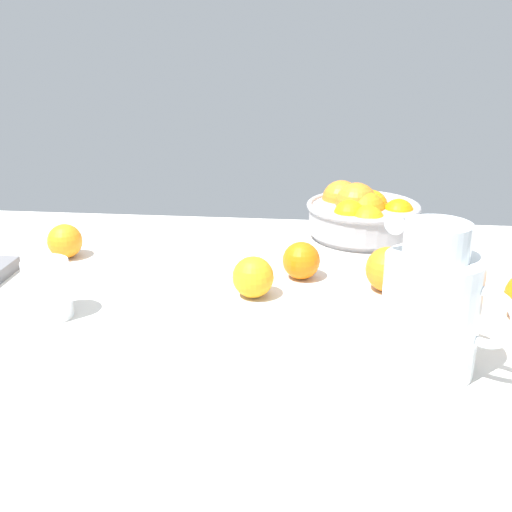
{
  "coord_description": "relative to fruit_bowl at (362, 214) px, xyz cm",
  "views": [
    {
      "loc": [
        8.77,
        -91.52,
        42.3
      ],
      "look_at": [
        -1.24,
        3.77,
        7.04
      ],
      "focal_mm": 44.16,
      "sensor_mm": 36.0,
      "label": 1
    }
  ],
  "objects": [
    {
      "name": "ground_plane",
      "position": [
        -17.72,
        -37.1,
        -6.49
      ],
      "size": [
        145.43,
        96.02,
        3.0
      ],
      "primitive_type": "cube",
      "color": "silver"
    },
    {
      "name": "loose_orange_3",
      "position": [
        -57.39,
        -18.86,
        -1.67
      ],
      "size": [
        6.64,
        6.64,
        6.64
      ],
      "primitive_type": "sphere",
      "color": "orange",
      "rests_on": "ground_plane"
    },
    {
      "name": "juice_pitcher",
      "position": [
        5.56,
        -54.37,
        2.62
      ],
      "size": [
        16.05,
        12.31,
        20.6
      ],
      "color": "white",
      "rests_on": "ground_plane"
    },
    {
      "name": "juice_glass",
      "position": [
        -49.69,
        -44.52,
        -1.0
      ],
      "size": [
        7.0,
        7.0,
        9.11
      ],
      "color": "white",
      "rests_on": "ground_plane"
    },
    {
      "name": "loose_orange_2",
      "position": [
        -11.84,
        -24.75,
        -1.66
      ],
      "size": [
        6.67,
        6.67,
        6.67
      ],
      "primitive_type": "sphere",
      "color": "orange",
      "rests_on": "ground_plane"
    },
    {
      "name": "loose_orange_4",
      "position": [
        2.86,
        -28.72,
        -1.17
      ],
      "size": [
        7.64,
        7.64,
        7.64
      ],
      "primitive_type": "sphere",
      "color": "orange",
      "rests_on": "ground_plane"
    },
    {
      "name": "loose_orange_1",
      "position": [
        -19.41,
        -33.58,
        -1.55
      ],
      "size": [
        6.88,
        6.88,
        6.88
      ],
      "primitive_type": "sphere",
      "color": "orange",
      "rests_on": "ground_plane"
    },
    {
      "name": "fruit_bowl",
      "position": [
        0.0,
        0.0,
        0.0
      ],
      "size": [
        23.71,
        23.71,
        11.54
      ],
      "color": "#99999E",
      "rests_on": "ground_plane"
    }
  ]
}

